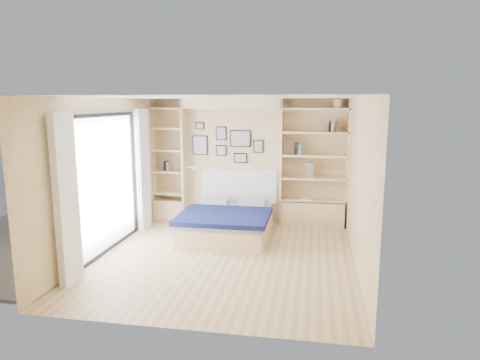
# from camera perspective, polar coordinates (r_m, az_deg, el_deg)

# --- Properties ---
(ground) EXTENTS (4.50, 4.50, 0.00)m
(ground) POSITION_cam_1_polar(r_m,az_deg,el_deg) (6.93, -1.93, -10.20)
(ground) COLOR tan
(ground) RESTS_ON ground
(room_shell) EXTENTS (4.50, 4.50, 4.50)m
(room_shell) POSITION_cam_1_polar(r_m,az_deg,el_deg) (8.17, -2.43, 0.81)
(room_shell) COLOR #E0B984
(room_shell) RESTS_ON ground
(bed) EXTENTS (1.59, 2.10, 1.07)m
(bed) POSITION_cam_1_polar(r_m,az_deg,el_deg) (7.93, -1.62, -5.51)
(bed) COLOR beige
(bed) RESTS_ON ground
(photo_gallery) EXTENTS (1.48, 0.02, 0.82)m
(photo_gallery) POSITION_cam_1_polar(r_m,az_deg,el_deg) (8.79, -1.89, 4.96)
(photo_gallery) COLOR black
(photo_gallery) RESTS_ON ground
(reading_lamps) EXTENTS (1.92, 0.12, 0.15)m
(reading_lamps) POSITION_cam_1_polar(r_m,az_deg,el_deg) (8.61, -1.19, 1.47)
(reading_lamps) COLOR silver
(reading_lamps) RESTS_ON ground
(shelf_decor) EXTENTS (3.58, 0.23, 2.03)m
(shelf_decor) POSITION_cam_1_polar(r_m,az_deg,el_deg) (8.45, 8.35, 5.23)
(shelf_decor) COLOR #B11B34
(shelf_decor) RESTS_ON ground
(deck) EXTENTS (3.20, 4.00, 0.05)m
(deck) POSITION_cam_1_polar(r_m,az_deg,el_deg) (8.40, -26.95, -7.62)
(deck) COLOR #66594C
(deck) RESTS_ON ground
(deck_chair) EXTENTS (0.52, 0.80, 0.78)m
(deck_chair) POSITION_cam_1_polar(r_m,az_deg,el_deg) (8.50, -22.57, -4.49)
(deck_chair) COLOR tan
(deck_chair) RESTS_ON ground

